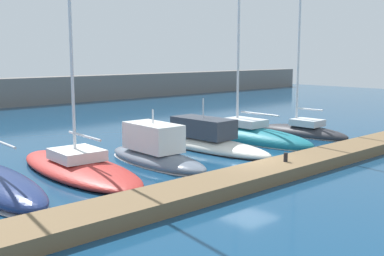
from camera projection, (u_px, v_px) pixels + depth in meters
name	position (u px, v px, depth m)	size (l,w,h in m)	color
ground_plane	(248.00, 170.00, 24.07)	(120.00, 120.00, 0.00)	navy
dock_pier	(276.00, 170.00, 22.78)	(27.90, 2.27, 0.58)	brown
sailboat_red_second	(78.00, 166.00, 23.38)	(4.03, 10.46, 17.57)	#B72D28
motorboat_slate_third	(155.00, 152.00, 25.43)	(2.76, 7.67, 3.08)	slate
motorboat_ivory_fourth	(205.00, 141.00, 29.31)	(2.78, 9.72, 3.37)	silver
sailboat_teal_fifth	(249.00, 135.00, 32.10)	(2.97, 10.02, 19.86)	#19707F
sailboat_charcoal_sixth	(303.00, 131.00, 34.15)	(2.40, 7.11, 11.06)	#2D2D33
dock_bollard	(286.00, 157.00, 23.18)	(0.20, 0.20, 0.44)	black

